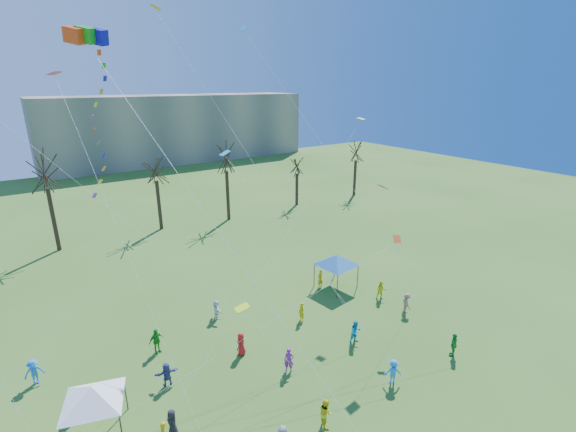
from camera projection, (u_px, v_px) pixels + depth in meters
distant_building at (178, 128)px, 94.47m from camera, size 60.00×14.00×15.00m
bare_tree_row at (131, 179)px, 46.48m from camera, size 68.45×7.47×11.14m
big_box_kite at (105, 127)px, 18.86m from camera, size 4.47×7.27×22.51m
canopy_tent_white at (92, 394)px, 20.65m from camera, size 3.92×3.92×3.09m
canopy_tent_blue at (337, 260)px, 35.93m from camera, size 4.25×4.25×3.21m
festival_crowd at (252, 368)px, 25.12m from camera, size 27.20×15.20×1.83m
small_kites_aloft at (224, 162)px, 25.19m from camera, size 30.73×17.86×34.25m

